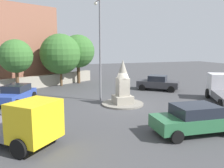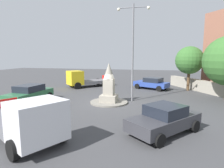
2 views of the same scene
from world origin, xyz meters
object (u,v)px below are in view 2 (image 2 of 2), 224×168
truck_yellow_far_side (82,79)px  tree_mid_cluster (189,60)px  car_blue_parked_right (152,83)px  truck_white_parked_left (25,121)px  streetlamp (133,44)px  car_dark_grey_approaching (164,119)px  car_green_near_island (29,93)px  monument (109,85)px

truck_yellow_far_side → tree_mid_cluster: 13.22m
car_blue_parked_right → truck_white_parked_left: bearing=-108.5°
streetlamp → car_dark_grey_approaching: bearing=-69.4°
truck_white_parked_left → tree_mid_cluster: size_ratio=1.18×
car_green_near_island → truck_yellow_far_side: 8.71m
truck_white_parked_left → truck_yellow_far_side: size_ratio=1.16×
monument → truck_white_parked_left: monument is taller
car_blue_parked_right → tree_mid_cluster: bearing=0.4°
streetlamp → tree_mid_cluster: bearing=49.3°
car_blue_parked_right → streetlamp: bearing=-103.1°
car_dark_grey_approaching → truck_white_parked_left: bearing=-158.6°
streetlamp → car_dark_grey_approaching: (2.60, -6.89, -4.28)m
car_blue_parked_right → tree_mid_cluster: tree_mid_cluster is taller
car_dark_grey_approaching → truck_white_parked_left: size_ratio=0.71×
truck_white_parked_left → tree_mid_cluster: bearing=59.3°
car_green_near_island → tree_mid_cluster: (14.43, 9.25, 2.73)m
car_green_near_island → car_blue_parked_right: bearing=41.9°
car_green_near_island → truck_white_parked_left: size_ratio=0.76×
monument → streetlamp: (1.84, 1.24, 3.46)m
streetlamp → car_blue_parked_right: size_ratio=1.88×
truck_white_parked_left → car_dark_grey_approaching: bearing=21.4°
car_green_near_island → tree_mid_cluster: 17.36m
monument → car_dark_grey_approaching: 7.23m
tree_mid_cluster → monument: bearing=-133.7°
car_dark_grey_approaching → car_blue_parked_right: 13.57m
car_green_near_island → car_blue_parked_right: 13.79m
monument → car_green_near_island: (-6.86, -1.34, -0.79)m
car_green_near_island → car_dark_grey_approaching: bearing=-20.9°
car_dark_grey_approaching → car_blue_parked_right: bearing=94.4°
monument → truck_yellow_far_side: (-5.39, 7.24, -0.57)m
streetlamp → tree_mid_cluster: (5.73, 6.67, -1.52)m
car_dark_grey_approaching → truck_white_parked_left: truck_white_parked_left is taller
streetlamp → tree_mid_cluster: 8.92m
monument → car_green_near_island: bearing=-169.0°
car_green_near_island → truck_white_parked_left: (4.88, -6.83, 0.22)m
monument → truck_white_parked_left: bearing=-103.7°
tree_mid_cluster → car_dark_grey_approaching: bearing=-103.0°
streetlamp → car_blue_parked_right: streetlamp is taller
car_dark_grey_approaching → truck_yellow_far_side: size_ratio=0.83×
streetlamp → truck_yellow_far_side: streetlamp is taller
streetlamp → truck_white_parked_left: size_ratio=1.39×
truck_white_parked_left → monument: bearing=76.3°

